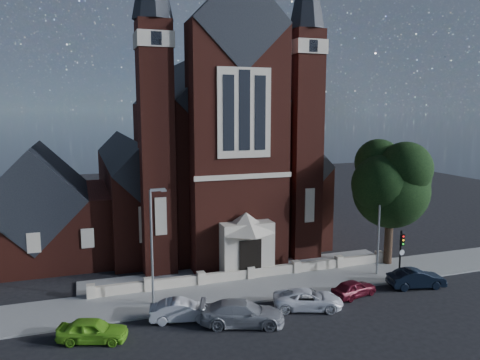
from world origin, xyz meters
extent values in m
plane|color=black|center=(0.00, 15.00, 0.00)|extent=(120.00, 120.00, 0.00)
cube|color=gray|center=(0.00, 4.50, 0.00)|extent=(60.00, 5.00, 0.12)
cube|color=gray|center=(0.00, 8.50, 0.00)|extent=(26.00, 3.00, 0.14)
cube|color=beige|center=(0.00, 6.50, 0.00)|extent=(24.00, 0.40, 0.90)
cube|color=#4E1D14|center=(0.00, 25.00, 7.00)|extent=(10.00, 30.00, 14.00)
cube|color=black|center=(0.00, 25.00, 14.00)|extent=(10.00, 30.20, 10.00)
cube|color=#4E1D14|center=(-7.50, 24.00, 4.00)|extent=(5.00, 26.00, 8.00)
cube|color=#4E1D14|center=(7.50, 24.00, 4.00)|extent=(5.00, 26.00, 8.00)
cube|color=black|center=(-7.50, 24.00, 8.00)|extent=(5.01, 26.20, 5.01)
cube|color=black|center=(7.50, 24.00, 8.00)|extent=(5.01, 26.20, 5.01)
cube|color=#4E1D14|center=(0.00, 9.50, 10.00)|extent=(8.00, 3.00, 20.00)
cube|color=black|center=(0.00, 9.50, 20.00)|extent=(8.00, 3.20, 8.00)
cube|color=beige|center=(0.00, 7.95, 13.00)|extent=(4.40, 0.15, 7.00)
cube|color=black|center=(0.00, 7.88, 13.20)|extent=(0.90, 0.08, 6.20)
cube|color=beige|center=(0.00, 7.50, 2.20)|extent=(4.20, 2.00, 4.40)
cube|color=black|center=(0.00, 6.45, 1.60)|extent=(1.80, 0.12, 3.20)
cone|color=beige|center=(0.00, 7.50, 4.40)|extent=(4.60, 4.60, 1.60)
cube|color=#4E1D14|center=(-6.50, 10.50, 10.00)|extent=(2.60, 2.60, 20.00)
cube|color=beige|center=(-6.50, 10.50, 18.50)|extent=(2.80, 2.80, 1.20)
cube|color=#4E1D14|center=(6.50, 10.50, 10.00)|extent=(2.60, 2.60, 20.00)
cube|color=beige|center=(6.50, 10.50, 18.50)|extent=(2.80, 2.80, 1.20)
cube|color=#4E1D14|center=(-16.00, 18.00, 3.00)|extent=(12.00, 12.00, 6.00)
cube|color=black|center=(-16.00, 18.00, 6.00)|extent=(8.49, 12.20, 8.49)
cylinder|color=black|center=(12.50, 6.00, 2.50)|extent=(0.70, 0.70, 5.00)
sphere|color=black|center=(12.50, 6.00, 6.50)|extent=(6.40, 6.40, 6.40)
sphere|color=black|center=(12.90, 4.80, 8.50)|extent=(4.40, 4.40, 4.40)
cylinder|color=gray|center=(-8.00, 4.00, 4.00)|extent=(0.16, 0.16, 8.00)
cube|color=gray|center=(-7.50, 4.00, 8.00)|extent=(1.00, 0.15, 0.18)
cube|color=gray|center=(-7.10, 4.00, 7.92)|extent=(0.35, 0.22, 0.12)
cylinder|color=gray|center=(10.00, 4.00, 4.00)|extent=(0.16, 0.16, 8.00)
cube|color=gray|center=(10.50, 4.00, 8.00)|extent=(1.00, 0.15, 0.18)
cube|color=gray|center=(10.90, 4.00, 7.92)|extent=(0.35, 0.22, 0.12)
cylinder|color=black|center=(11.00, 2.50, 2.00)|extent=(0.14, 0.14, 4.00)
cube|color=black|center=(11.00, 2.35, 3.30)|extent=(0.28, 0.22, 0.90)
sphere|color=red|center=(11.00, 2.22, 3.60)|extent=(0.14, 0.14, 0.14)
sphere|color=#CC8C0C|center=(11.00, 2.22, 3.30)|extent=(0.14, 0.14, 0.14)
sphere|color=#0C9919|center=(11.00, 2.22, 3.00)|extent=(0.14, 0.14, 0.14)
imported|color=#72C327|center=(-12.07, 0.06, 0.68)|extent=(4.29, 2.79, 1.36)
imported|color=silver|center=(-6.64, 1.04, 0.67)|extent=(4.27, 2.20, 1.34)
imported|color=gray|center=(-3.21, -0.77, 0.76)|extent=(5.65, 3.72, 1.52)
imported|color=white|center=(1.76, 0.06, 0.65)|extent=(5.12, 3.57, 1.30)
imported|color=#5A0F1D|center=(5.82, 0.84, 0.61)|extent=(3.84, 2.31, 1.22)
imported|color=black|center=(11.20, 0.78, 0.70)|extent=(4.45, 2.24, 1.40)
camera|label=1|loc=(-12.30, -26.66, 13.26)|focal=35.00mm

